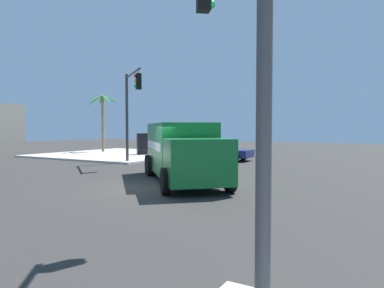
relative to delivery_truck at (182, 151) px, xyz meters
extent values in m
plane|color=#33302D|center=(-2.30, 0.25, -1.41)|extent=(100.00, 100.00, 0.00)
cube|color=beige|center=(10.68, 13.24, -1.34)|extent=(12.49, 12.49, 0.14)
cube|color=#146B2D|center=(0.55, 0.51, 0.10)|extent=(5.91, 5.76, 2.32)
cube|color=#146B2D|center=(-2.39, -2.24, -0.21)|extent=(3.03, 3.05, 1.70)
cube|color=black|center=(-3.01, -2.83, 0.13)|extent=(1.44, 1.52, 0.88)
cube|color=#B2B2B7|center=(2.61, 2.45, -1.22)|extent=(1.72, 1.82, 0.21)
cube|color=white|center=(1.38, -0.37, 0.22)|extent=(3.60, 3.38, 0.36)
cube|color=white|center=(-0.28, 1.40, 0.22)|extent=(3.60, 3.38, 0.36)
cylinder|color=black|center=(-1.50, -3.11, -0.91)|extent=(0.92, 0.89, 1.00)
cylinder|color=black|center=(-3.20, -1.30, -0.91)|extent=(0.92, 0.89, 1.00)
cylinder|color=black|center=(2.36, 0.52, -0.91)|extent=(0.92, 0.89, 1.00)
cylinder|color=black|center=(0.67, 2.33, -0.91)|extent=(0.92, 0.89, 1.00)
cylinder|color=black|center=(3.13, 1.24, -0.91)|extent=(0.92, 0.89, 1.00)
cylinder|color=black|center=(1.43, 3.05, -0.91)|extent=(0.92, 0.89, 1.00)
cylinder|color=#38383D|center=(5.42, 7.93, 1.76)|extent=(0.20, 0.20, 6.06)
cylinder|color=#38383D|center=(4.09, 6.28, 4.54)|extent=(2.76, 3.38, 0.12)
cylinder|color=#38383D|center=(2.97, 4.90, 4.42)|extent=(0.03, 0.03, 0.25)
cube|color=black|center=(2.97, 4.90, 3.82)|extent=(0.42, 0.42, 0.95)
sphere|color=red|center=(2.83, 5.01, 4.13)|extent=(0.20, 0.20, 0.20)
sphere|color=#EFA314|center=(2.83, 5.01, 3.82)|extent=(0.20, 0.20, 0.20)
sphere|color=#19CC4C|center=(2.83, 5.01, 3.51)|extent=(0.20, 0.20, 0.20)
cylinder|color=#38383D|center=(-9.59, -7.22, 1.96)|extent=(0.20, 0.20, 6.45)
sphere|color=#19CC4C|center=(-6.37, -4.81, 3.90)|extent=(0.20, 0.20, 0.20)
cube|color=navy|center=(10.42, 5.21, -0.88)|extent=(2.02, 1.59, 0.50)
cube|color=navy|center=(10.49, 3.61, -0.58)|extent=(2.03, 1.79, 1.10)
cube|color=black|center=(10.49, 3.61, -0.29)|extent=(1.86, 1.51, 0.48)
cube|color=navy|center=(10.58, 1.76, -0.85)|extent=(2.04, 2.09, 0.55)
cylinder|color=black|center=(9.42, 5.03, -1.03)|extent=(0.27, 0.77, 0.76)
cylinder|color=black|center=(11.43, 5.12, -1.03)|extent=(0.27, 0.77, 0.76)
cylinder|color=black|center=(9.58, 1.60, -1.03)|extent=(0.27, 0.77, 0.76)
cylinder|color=black|center=(11.59, 1.69, -1.03)|extent=(0.27, 0.77, 0.76)
cube|color=black|center=(10.86, 10.91, -0.34)|extent=(1.17, 1.16, 1.85)
cube|color=black|center=(10.59, 10.63, -0.20)|extent=(0.51, 0.48, 1.18)
cylinder|color=#7A6647|center=(11.98, 16.70, 1.46)|extent=(0.26, 0.26, 5.46)
ellipsoid|color=#2D7533|center=(12.78, 16.57, 3.97)|extent=(1.68, 0.61, 0.72)
ellipsoid|color=#2D7533|center=(12.47, 17.32, 3.92)|extent=(1.27, 1.49, 0.82)
ellipsoid|color=#2D7533|center=(11.63, 17.31, 3.78)|extent=(1.03, 1.45, 1.07)
ellipsoid|color=#2D7533|center=(11.19, 16.72, 3.93)|extent=(1.62, 0.40, 0.79)
ellipsoid|color=#2D7533|center=(11.70, 15.97, 3.92)|extent=(0.92, 1.63, 0.82)
ellipsoid|color=#2D7533|center=(12.44, 16.07, 3.89)|extent=(1.22, 1.49, 0.86)
camera|label=1|loc=(-13.85, -8.70, 1.03)|focal=33.39mm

